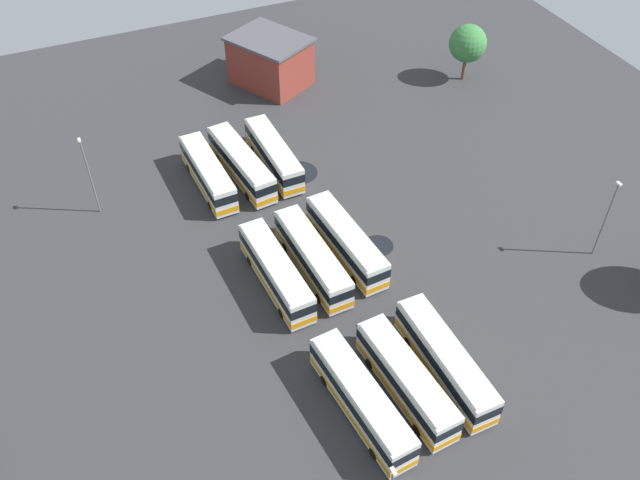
{
  "coord_description": "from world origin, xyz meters",
  "views": [
    {
      "loc": [
        -42.92,
        17.84,
        48.4
      ],
      "look_at": [
        1.95,
        -1.76,
        1.58
      ],
      "focal_mm": 38.46,
      "sensor_mm": 36.0,
      "label": 1
    }
  ],
  "objects": [
    {
      "name": "bus_row0_slot2",
      "position": [
        -16.39,
        2.68,
        1.9
      ],
      "size": [
        12.52,
        3.79,
        3.6
      ],
      "color": "silver",
      "rests_on": "ground_plane"
    },
    {
      "name": "puddle_back_corner",
      "position": [
        14.65,
        -4.62,
        0.0
      ],
      "size": [
        4.38,
        4.38,
        0.01
      ],
      "primitive_type": "cylinder",
      "color": "black",
      "rests_on": "ground_plane"
    },
    {
      "name": "bus_row2_slot2",
      "position": [
        16.26,
        5.38,
        1.9
      ],
      "size": [
        11.79,
        3.14,
        3.6
      ],
      "color": "silver",
      "rests_on": "ground_plane"
    },
    {
      "name": "depot_building",
      "position": [
        34.29,
        -8.75,
        3.26
      ],
      "size": [
        12.25,
        11.33,
        6.47
      ],
      "color": "maroon",
      "rests_on": "ground_plane"
    },
    {
      "name": "bus_row0_slot0",
      "position": [
        -15.77,
        -5.37,
        1.9
      ],
      "size": [
        12.35,
        2.78,
        3.6
      ],
      "color": "silver",
      "rests_on": "ground_plane"
    },
    {
      "name": "bus_row1_slot0",
      "position": [
        0.46,
        -3.92,
        1.9
      ],
      "size": [
        12.36,
        3.5,
        3.6
      ],
      "color": "silver",
      "rests_on": "ground_plane"
    },
    {
      "name": "lamp_post_far_corner",
      "position": [
        -9.24,
        -26.68,
        4.95
      ],
      "size": [
        0.56,
        0.28,
        9.06
      ],
      "color": "slate",
      "rests_on": "ground_plane"
    },
    {
      "name": "bus_row2_slot1",
      "position": [
        16.42,
        1.47,
        1.9
      ],
      "size": [
        12.72,
        3.99,
        3.6
      ],
      "color": "silver",
      "rests_on": "ground_plane"
    },
    {
      "name": "bus_row1_slot2",
      "position": [
        -0.67,
        3.89,
        1.9
      ],
      "size": [
        12.2,
        3.27,
        3.6
      ],
      "color": "silver",
      "rests_on": "ground_plane"
    },
    {
      "name": "lamp_post_mid_lot",
      "position": [
        16.95,
        17.36,
        5.11
      ],
      "size": [
        0.56,
        0.28,
        9.38
      ],
      "color": "slate",
      "rests_on": "ground_plane"
    },
    {
      "name": "bus_row1_slot1",
      "position": [
        -0.3,
        -0.0,
        1.9
      ],
      "size": [
        12.37,
        3.16,
        3.6
      ],
      "color": "silver",
      "rests_on": "ground_plane"
    },
    {
      "name": "bus_row2_slot0",
      "position": [
        16.55,
        -2.43,
        1.9
      ],
      "size": [
        11.91,
        2.81,
        3.6
      ],
      "color": "silver",
      "rests_on": "ground_plane"
    },
    {
      "name": "tree_south_edge",
      "position": [
        24.78,
        -32.81,
        5.22
      ],
      "size": [
        4.92,
        4.92,
        7.7
      ],
      "color": "brown",
      "rests_on": "ground_plane"
    },
    {
      "name": "ground_plane",
      "position": [
        0.0,
        0.0,
        0.0
      ],
      "size": [
        113.05,
        113.05,
        0.0
      ],
      "primitive_type": "plane",
      "color": "#333335"
    },
    {
      "name": "puddle_near_shelter",
      "position": [
        0.35,
        -7.49,
        0.0
      ],
      "size": [
        3.16,
        3.16,
        0.01
      ],
      "primitive_type": "cylinder",
      "color": "black",
      "rests_on": "ground_plane"
    },
    {
      "name": "bus_row0_slot1",
      "position": [
        -16.18,
        -1.47,
        1.9
      ],
      "size": [
        11.84,
        3.5,
        3.6
      ],
      "color": "silver",
      "rests_on": "ground_plane"
    }
  ]
}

